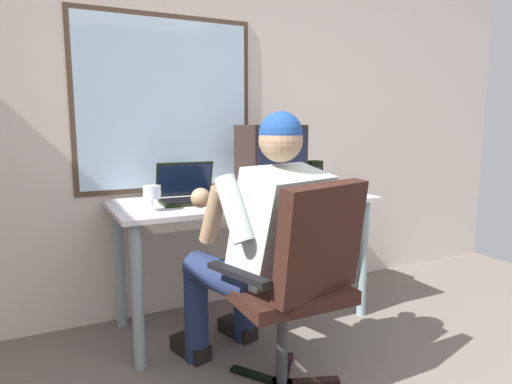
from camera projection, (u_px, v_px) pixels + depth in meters
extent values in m
cube|color=beige|center=(209.00, 92.00, 2.82)|extent=(5.18, 0.06, 2.78)
cube|color=#4C3828|center=(166.00, 105.00, 2.67)|extent=(1.09, 0.01, 1.05)
cube|color=silver|center=(166.00, 105.00, 2.67)|extent=(1.03, 0.02, 0.99)
cylinder|color=#869A9C|center=(138.00, 297.00, 2.14)|extent=(0.06, 0.06, 0.73)
cylinder|color=#869A9C|center=(363.00, 259.00, 2.74)|extent=(0.06, 0.06, 0.73)
cylinder|color=#869A9C|center=(120.00, 266.00, 2.59)|extent=(0.06, 0.06, 0.73)
cylinder|color=#869A9C|center=(316.00, 239.00, 3.19)|extent=(0.06, 0.06, 0.73)
cube|color=silver|center=(244.00, 200.00, 2.61)|extent=(1.51, 0.65, 0.03)
cube|color=black|center=(311.00, 382.00, 2.05)|extent=(0.27, 0.13, 0.02)
cube|color=black|center=(286.00, 368.00, 2.17)|extent=(0.20, 0.24, 0.02)
cube|color=black|center=(256.00, 376.00, 2.10)|extent=(0.19, 0.25, 0.02)
cylinder|color=black|center=(282.00, 384.00, 2.04)|extent=(0.10, 0.10, 0.02)
cylinder|color=#3F3F44|center=(282.00, 338.00, 2.00)|extent=(0.05, 0.05, 0.43)
cube|color=black|center=(283.00, 288.00, 1.97)|extent=(0.48, 0.48, 0.06)
cube|color=black|center=(322.00, 241.00, 1.77)|extent=(0.47, 0.24, 0.47)
cube|color=black|center=(321.00, 249.00, 2.12)|extent=(0.14, 0.34, 0.02)
cube|color=black|center=(238.00, 274.00, 1.77)|extent=(0.14, 0.34, 0.02)
cylinder|color=navy|center=(272.00, 262.00, 2.25)|extent=(0.26, 0.45, 0.15)
cylinder|color=navy|center=(244.00, 297.00, 2.44)|extent=(0.12, 0.12, 0.50)
cube|color=black|center=(237.00, 329.00, 2.52)|extent=(0.16, 0.26, 0.08)
cylinder|color=navy|center=(222.00, 276.00, 2.04)|extent=(0.26, 0.45, 0.15)
cylinder|color=navy|center=(196.00, 313.00, 2.23)|extent=(0.12, 0.12, 0.50)
cube|color=black|center=(190.00, 348.00, 2.30)|extent=(0.16, 0.26, 0.08)
cube|color=silver|center=(280.00, 226.00, 1.95)|extent=(0.46, 0.42, 0.53)
sphere|color=#A3805F|center=(281.00, 140.00, 1.89)|extent=(0.19, 0.19, 0.19)
sphere|color=navy|center=(281.00, 133.00, 1.89)|extent=(0.19, 0.19, 0.19)
cylinder|color=silver|center=(305.00, 197.00, 2.12)|extent=(0.15, 0.23, 0.29)
cylinder|color=#A3805F|center=(291.00, 222.00, 2.20)|extent=(0.11, 0.16, 0.27)
sphere|color=#A3805F|center=(285.00, 226.00, 2.24)|extent=(0.09, 0.09, 0.09)
cylinder|color=silver|center=(234.00, 209.00, 1.82)|extent=(0.14, 0.22, 0.29)
cylinder|color=#A3805F|center=(213.00, 215.00, 1.93)|extent=(0.12, 0.18, 0.27)
sphere|color=#A3805F|center=(201.00, 198.00, 1.99)|extent=(0.09, 0.09, 0.09)
cube|color=beige|center=(271.00, 194.00, 2.72)|extent=(0.29, 0.25, 0.02)
cylinder|color=beige|center=(271.00, 187.00, 2.72)|extent=(0.04, 0.04, 0.06)
cube|color=black|center=(271.00, 154.00, 2.69)|extent=(0.41, 0.28, 0.35)
cube|color=#191E38|center=(283.00, 155.00, 2.59)|extent=(0.34, 0.05, 0.31)
cube|color=black|center=(191.00, 201.00, 2.46)|extent=(0.34, 0.24, 0.02)
cube|color=black|center=(191.00, 200.00, 2.46)|extent=(0.31, 0.21, 0.00)
cube|color=black|center=(184.00, 179.00, 2.57)|extent=(0.33, 0.10, 0.20)
cube|color=#0F1933|center=(185.00, 180.00, 2.56)|extent=(0.31, 0.08, 0.18)
cylinder|color=silver|center=(153.00, 211.00, 2.23)|extent=(0.06, 0.06, 0.00)
cylinder|color=silver|center=(152.00, 204.00, 2.23)|extent=(0.01, 0.01, 0.06)
cylinder|color=silver|center=(152.00, 192.00, 2.22)|extent=(0.09, 0.09, 0.06)
cylinder|color=#510524|center=(152.00, 196.00, 2.22)|extent=(0.08, 0.08, 0.02)
cube|color=black|center=(314.00, 175.00, 2.94)|extent=(0.10, 0.09, 0.19)
cylinder|color=#333338|center=(318.00, 171.00, 2.90)|extent=(0.06, 0.01, 0.06)
cylinder|color=navy|center=(332.00, 188.00, 2.70)|extent=(0.08, 0.08, 0.09)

